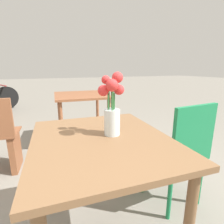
# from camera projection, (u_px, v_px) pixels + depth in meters

# --- Properties ---
(table_front) EXTENTS (0.83, 0.94, 0.75)m
(table_front) POSITION_uv_depth(u_px,v_px,m) (102.00, 156.00, 1.02)
(table_front) COLOR brown
(table_front) RESTS_ON ground_plane
(flower_vase) EXTENTS (0.16, 0.15, 0.37)m
(flower_vase) POSITION_uv_depth(u_px,v_px,m) (112.00, 109.00, 1.00)
(flower_vase) COLOR silver
(flower_vase) RESTS_ON table_front
(cafe_chair) EXTENTS (0.42, 0.42, 0.89)m
(cafe_chair) POSITION_uv_depth(u_px,v_px,m) (181.00, 149.00, 1.39)
(cafe_chair) COLOR #197A47
(cafe_chair) RESTS_ON ground_plane
(table_back) EXTENTS (0.85, 0.89, 0.75)m
(table_back) POSITION_uv_depth(u_px,v_px,m) (82.00, 102.00, 2.68)
(table_back) COLOR brown
(table_back) RESTS_ON ground_plane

